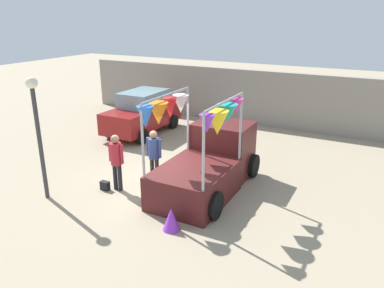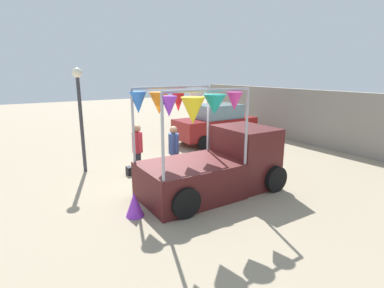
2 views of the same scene
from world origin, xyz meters
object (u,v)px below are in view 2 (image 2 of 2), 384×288
parked_car (216,124)px  handbag (129,171)px  street_lamp (80,105)px  person_customer (137,145)px  vendor_truck (218,160)px  folded_kite_bundle_violet (135,204)px  person_vendor (174,147)px

parked_car → handbag: size_ratio=14.29×
street_lamp → person_customer: bearing=41.9°
vendor_truck → parked_car: bearing=144.0°
vendor_truck → parked_car: 6.18m
person_customer → street_lamp: (-1.53, -1.37, 1.27)m
street_lamp → folded_kite_bundle_violet: street_lamp is taller
vendor_truck → folded_kite_bundle_violet: (0.24, -2.68, -0.62)m
vendor_truck → street_lamp: bearing=-143.3°
parked_car → street_lamp: 6.76m
parked_car → person_vendor: parked_car is taller
person_customer → person_vendor: person_customer is taller
vendor_truck → parked_car: vendor_truck is taller
parked_car → person_customer: 5.79m
person_customer → street_lamp: 2.42m
handbag → folded_kite_bundle_violet: bearing=-18.2°
person_customer → folded_kite_bundle_violet: bearing=-24.2°
vendor_truck → handbag: 3.29m
person_customer → vendor_truck: bearing=32.8°
person_customer → folded_kite_bundle_violet: size_ratio=2.94×
parked_car → handbag: (2.30, -5.35, -0.80)m
street_lamp → person_vendor: bearing=46.1°
person_customer → street_lamp: size_ratio=0.50×
vendor_truck → street_lamp: 5.04m
parked_car → person_vendor: bearing=-51.3°
person_vendor → street_lamp: bearing=-133.9°
vendor_truck → person_vendor: size_ratio=2.36×
vendor_truck → person_customer: bearing=-147.2°
vendor_truck → handbag: bearing=-147.6°
person_vendor → folded_kite_bundle_violet: size_ratio=2.89×
handbag → street_lamp: bearing=-135.2°
vendor_truck → street_lamp: (-3.88, -2.89, 1.43)m
handbag → parked_car: bearing=113.3°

